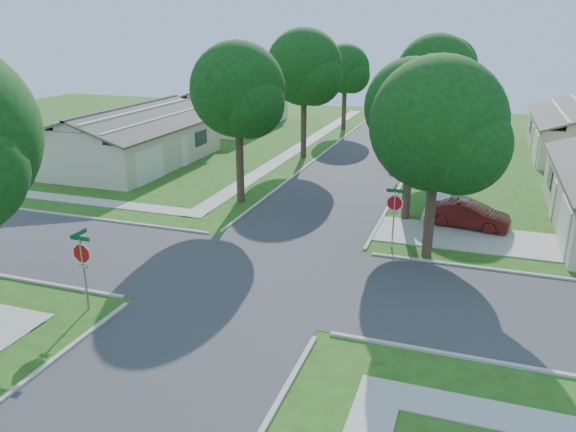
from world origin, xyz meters
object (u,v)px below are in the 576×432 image
Objects in this scene: tree_w_mid at (305,71)px; car_driveway at (468,215)px; stop_sign_ne at (394,206)px; car_curb_east at (407,155)px; tree_e_near at (414,111)px; tree_e_far at (449,68)px; car_curb_west at (386,118)px; tree_e_mid at (436,78)px; tree_w_near at (239,94)px; house_nw_near at (131,143)px; tree_w_far at (346,71)px; house_nw_far at (229,111)px; tree_ne_corner at (439,130)px; stop_sign_sw at (82,257)px.

car_driveway is at bearing -44.57° from tree_w_mid.
stop_sign_ne is 16.26m from car_curb_east.
tree_w_mid reaches higher than car_curb_east.
tree_e_near is (0.05, 4.31, 3.61)m from stop_sign_ne.
tree_w_mid reaches higher than tree_e_far.
car_curb_west is at bearing 78.25° from tree_w_mid.
tree_e_mid is 1.03× the size of tree_w_near.
tree_e_near is 29.58m from car_curb_west.
tree_w_near is at bearing -128.08° from tree_e_mid.
house_nw_near is 26.98m from car_curb_west.
car_curb_west is (3.45, 3.54, -4.82)m from tree_w_far.
house_nw_far is (-20.75, 10.99, -4.74)m from tree_e_mid.
tree_e_mid is 9.40m from tree_w_mid.
car_curb_west is (-7.56, 33.34, -4.90)m from tree_ne_corner.
tree_w_near is at bearing -110.60° from tree_e_far.
tree_e_near is 0.61× the size of house_nw_far.
tree_e_mid is 18.44m from car_curb_west.
stop_sign_ne is 29.57m from tree_e_far.
stop_sign_sw and stop_sign_ne have the same top height.
house_nw_far is (-22.35, 27.79, -4.08)m from tree_ne_corner.
stop_sign_ne is at bearing -60.20° from tree_w_mid.
tree_w_far is (-0.01, 13.00, -0.98)m from tree_w_mid.
tree_e_far is at bearing 0.00° from tree_w_far.
tree_e_near is 9.41m from tree_w_near.
tree_w_near is 13.64m from car_driveway.
tree_ne_corner is 35.90m from house_nw_far.
stop_sign_sw is at bearing 145.67° from car_driveway.
tree_w_mid is at bearing -44.07° from house_nw_far.
stop_sign_ne is 0.22× the size of house_nw_far.
tree_w_far reaches higher than house_nw_far.
tree_e_near is at bearing 93.18° from car_driveway.
tree_e_far is at bearing 90.02° from tree_e_mid.
tree_w_near is 1.04× the size of tree_ne_corner.
house_nw_near is (-11.29, 19.70, -0.51)m from stop_sign_sw.
stop_sign_ne is at bearing -90.10° from tree_e_far.
stop_sign_ne is at bearing 45.00° from stop_sign_sw.
tree_w_mid is 1.98× the size of car_curb_east.
tree_w_mid is at bearing 27.90° from house_nw_near.
tree_e_near is at bearing 99.33° from car_curb_west.
tree_e_far is at bearing 15.79° from car_driveway.
stop_sign_sw is 17.04m from tree_e_near.
stop_sign_sw is 26.09m from tree_w_mid.
tree_w_far reaches higher than stop_sign_sw.
stop_sign_sw is 40.04m from tree_e_far.
tree_w_mid is 13.77m from house_nw_near.
house_nw_near is at bearing -152.10° from tree_w_mid.
tree_ne_corner is (1.61, -4.80, -0.05)m from tree_e_near.
car_driveway is at bearing -63.70° from tree_w_far.
house_nw_far reaches higher than car_curb_east.
tree_ne_corner is at bearing -84.55° from tree_e_mid.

